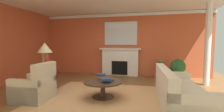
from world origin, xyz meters
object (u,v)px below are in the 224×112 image
at_px(fireplace, 120,63).
at_px(vase_on_side_table, 47,61).
at_px(table_lamp, 45,50).
at_px(sofa, 178,94).
at_px(coffee_table, 103,85).
at_px(armchair_near_window, 35,88).
at_px(vase_tall_corner, 161,70).
at_px(mantel_mirror, 121,33).
at_px(potted_plant, 178,68).
at_px(side_table, 46,77).

xyz_separation_m(fireplace, vase_on_side_table, (-1.64, -2.85, 0.33)).
relative_size(table_lamp, vase_on_side_table, 1.82).
distance_m(sofa, coffee_table, 1.82).
distance_m(armchair_near_window, vase_tall_corner, 4.56).
bearing_deg(table_lamp, fireplace, 56.78).
xyz_separation_m(mantel_mirror, potted_plant, (2.32, -0.66, -1.38)).
distance_m(armchair_near_window, vase_on_side_table, 0.91).
bearing_deg(armchair_near_window, table_lamp, 109.01).
distance_m(fireplace, vase_on_side_table, 3.30).
bearing_deg(table_lamp, armchair_near_window, -70.99).
xyz_separation_m(coffee_table, vase_tall_corner, (1.64, 2.66, 0.03)).
bearing_deg(potted_plant, armchair_near_window, -142.15).
distance_m(side_table, potted_plant, 4.66).
xyz_separation_m(coffee_table, potted_plant, (2.24, 2.42, 0.16)).
bearing_deg(potted_plant, side_table, -151.93).
xyz_separation_m(sofa, vase_on_side_table, (-3.53, 0.28, 0.61)).
distance_m(coffee_table, table_lamp, 2.08).
distance_m(sofa, potted_plant, 2.63).
distance_m(side_table, table_lamp, 0.82).
xyz_separation_m(sofa, armchair_near_window, (-3.41, -0.39, 0.01)).
distance_m(fireplace, mantel_mirror, 1.31).
distance_m(armchair_near_window, table_lamp, 1.24).
xyz_separation_m(side_table, vase_on_side_table, (0.15, -0.12, 0.51)).
height_order(side_table, vase_tall_corner, vase_tall_corner).
height_order(side_table, table_lamp, table_lamp).
xyz_separation_m(vase_on_side_table, potted_plant, (3.96, 2.31, -0.41)).
bearing_deg(side_table, table_lamp, 90.00).
xyz_separation_m(armchair_near_window, potted_plant, (3.83, 2.98, 0.19)).
bearing_deg(vase_on_side_table, potted_plant, 30.28).
bearing_deg(armchair_near_window, side_table, 109.01).
relative_size(coffee_table, side_table, 1.43).
relative_size(coffee_table, potted_plant, 1.20).
xyz_separation_m(fireplace, mantel_mirror, (0.00, 0.12, 1.30)).
bearing_deg(side_table, vase_tall_corner, 34.68).
bearing_deg(sofa, armchair_near_window, -173.41).
distance_m(mantel_mirror, armchair_near_window, 4.24).
distance_m(coffee_table, potted_plant, 3.30).
height_order(fireplace, potted_plant, fireplace).
xyz_separation_m(fireplace, potted_plant, (2.32, -0.54, -0.08)).
xyz_separation_m(fireplace, sofa, (1.90, -3.12, -0.28)).
bearing_deg(coffee_table, side_table, 172.90).
xyz_separation_m(fireplace, coffee_table, (0.09, -2.96, -0.24)).
bearing_deg(sofa, vase_tall_corner, 93.59).
bearing_deg(mantel_mirror, coffee_table, -88.42).
bearing_deg(armchair_near_window, mantel_mirror, 67.41).
xyz_separation_m(table_lamp, vase_tall_corner, (3.51, 2.43, -0.86)).
relative_size(fireplace, side_table, 2.57).
distance_m(fireplace, side_table, 3.26).
relative_size(sofa, side_table, 3.06).
relative_size(armchair_near_window, vase_tall_corner, 1.32).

